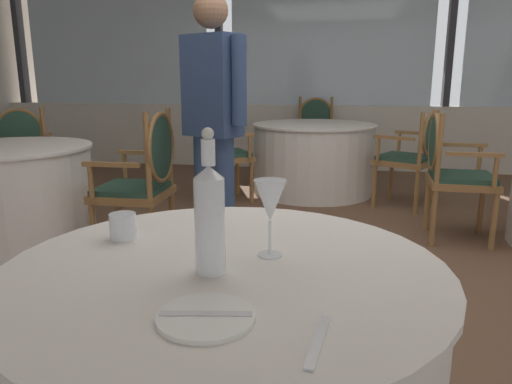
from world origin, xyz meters
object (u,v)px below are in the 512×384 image
dining_chair_2_0 (216,145)px  dining_chair_2_2 (315,130)px  dining_chair_1_0 (145,174)px  water_tumbler (123,226)px  dining_chair_0_1 (450,166)px  dining_chair_1_1 (20,151)px  water_bottle (210,216)px  dining_chair_2_1 (414,151)px  diner_person_0 (213,114)px  side_plate (206,317)px  wine_glass (270,202)px

dining_chair_2_0 → dining_chair_2_2: dining_chair_2_2 is taller
dining_chair_1_0 → dining_chair_2_0: 1.51m
water_tumbler → dining_chair_1_0: size_ratio=0.08×
dining_chair_0_1 → dining_chair_1_1: 3.61m
water_bottle → water_tumbler: (-0.31, 0.20, -0.10)m
dining_chair_2_1 → dining_chair_2_2: (-0.98, 1.58, 0.03)m
dining_chair_1_1 → diner_person_0: bearing=36.7°
water_tumbler → dining_chair_2_1: dining_chair_2_1 is taller
water_tumbler → dining_chair_2_2: bearing=86.2°
side_plate → water_tumbler: 0.56m
wine_glass → diner_person_0: size_ratio=0.12×
dining_chair_1_0 → water_tumbler: bearing=110.2°
dining_chair_1_1 → dining_chair_2_1: bearing=71.2°
dining_chair_2_2 → water_tumbler: bearing=-5.8°
side_plate → water_bottle: size_ratio=0.56×
side_plate → wine_glass: bearing=78.4°
water_tumbler → dining_chair_1_0: 1.84m
water_tumbler → dining_chair_2_1: size_ratio=0.08×
water_tumbler → dining_chair_2_0: dining_chair_2_0 is taller
water_bottle → dining_chair_1_0: (-0.97, 1.90, -0.30)m
water_bottle → dining_chair_0_1: bearing=66.9°
water_bottle → dining_chair_1_1: 3.73m
water_tumbler → dining_chair_2_1: bearing=68.4°
dining_chair_0_1 → dining_chair_1_0: size_ratio=0.96×
dining_chair_0_1 → dining_chair_2_0: (-1.98, 0.81, 0.00)m
dining_chair_2_0 → dining_chair_2_1: dining_chair_2_0 is taller
dining_chair_0_1 → dining_chair_2_1: 0.89m
water_bottle → dining_chair_2_2: water_bottle is taller
dining_chair_2_1 → diner_person_0: (-1.49, -1.56, 0.43)m
side_plate → water_bottle: bearing=102.7°
wine_glass → water_bottle: bearing=-133.1°
dining_chair_1_1 → dining_chair_2_2: size_ratio=0.97×
dining_chair_2_0 → diner_person_0: diner_person_0 is taller
diner_person_0 → dining_chair_1_0: bearing=120.8°
side_plate → dining_chair_1_0: size_ratio=0.19×
water_tumbler → diner_person_0: bearing=96.1°
wine_glass → dining_chair_0_1: (0.99, 2.48, -0.31)m
dining_chair_1_0 → dining_chair_2_2: size_ratio=1.02×
dining_chair_0_1 → diner_person_0: diner_person_0 is taller
dining_chair_1_0 → dining_chair_1_1: (-1.53, 0.85, -0.01)m
water_bottle → dining_chair_2_2: size_ratio=0.36×
side_plate → water_bottle: water_bottle is taller
wine_glass → dining_chair_1_0: (-1.09, 1.77, -0.31)m
wine_glass → dining_chair_2_1: wine_glass is taller
dining_chair_1_0 → dining_chair_2_2: 3.30m
water_bottle → dining_chair_1_0: 2.16m
dining_chair_1_0 → diner_person_0: bearing=-178.0°
water_bottle → dining_chair_2_0: bearing=104.2°
dining_chair_0_1 → dining_chair_1_1: bearing=-178.8°
dining_chair_1_0 → dining_chair_2_2: (0.97, 3.16, -0.01)m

